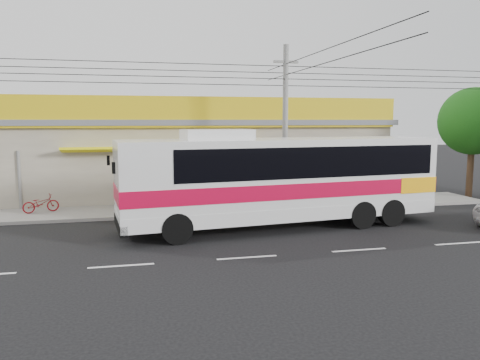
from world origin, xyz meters
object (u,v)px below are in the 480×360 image
at_px(coach_bus, 286,175).
at_px(utility_pole, 286,75).
at_px(motorbike_red, 41,203).
at_px(tree_near, 476,123).

height_order(coach_bus, utility_pole, utility_pole).
distance_m(coach_bus, motorbike_red, 11.69).
relative_size(motorbike_red, utility_pole, 0.05).
relative_size(motorbike_red, tree_near, 0.26).
relative_size(utility_pole, tree_near, 5.36).
height_order(motorbike_red, tree_near, tree_near).
distance_m(motorbike_red, tree_near, 23.65).
xyz_separation_m(utility_pole, tree_near, (11.88, 1.57, -2.31)).
relative_size(coach_bus, motorbike_red, 8.37).
distance_m(coach_bus, tree_near, 13.85).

